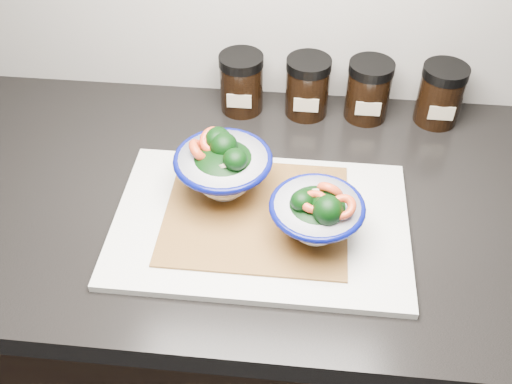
# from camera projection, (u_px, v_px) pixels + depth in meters

# --- Properties ---
(cabinet) EXTENTS (3.43, 0.58, 0.86)m
(cabinet) POSITION_uv_depth(u_px,v_px,m) (302.00, 356.00, 1.29)
(cabinet) COLOR black
(cabinet) RESTS_ON ground
(countertop) EXTENTS (3.50, 0.60, 0.04)m
(countertop) POSITION_uv_depth(u_px,v_px,m) (317.00, 209.00, 0.98)
(countertop) COLOR black
(countertop) RESTS_ON cabinet
(cutting_board) EXTENTS (0.45, 0.30, 0.01)m
(cutting_board) POSITION_uv_depth(u_px,v_px,m) (261.00, 223.00, 0.92)
(cutting_board) COLOR silver
(cutting_board) RESTS_ON countertop
(bamboo_mat) EXTENTS (0.28, 0.24, 0.00)m
(bamboo_mat) POSITION_uv_depth(u_px,v_px,m) (256.00, 214.00, 0.92)
(bamboo_mat) COLOR #A36D31
(bamboo_mat) RESTS_ON cutting_board
(bowl_left) EXTENTS (0.15, 0.15, 0.11)m
(bowl_left) POSITION_uv_depth(u_px,v_px,m) (223.00, 167.00, 0.93)
(bowl_left) COLOR white
(bowl_left) RESTS_ON bamboo_mat
(bowl_right) EXTENTS (0.14, 0.14, 0.10)m
(bowl_right) POSITION_uv_depth(u_px,v_px,m) (316.00, 214.00, 0.86)
(bowl_right) COLOR white
(bowl_right) RESTS_ON bamboo_mat
(spice_jar_a) EXTENTS (0.08, 0.08, 0.11)m
(spice_jar_a) POSITION_uv_depth(u_px,v_px,m) (242.00, 83.00, 1.11)
(spice_jar_a) COLOR black
(spice_jar_a) RESTS_ON countertop
(spice_jar_b) EXTENTS (0.08, 0.08, 0.11)m
(spice_jar_b) POSITION_uv_depth(u_px,v_px,m) (307.00, 87.00, 1.10)
(spice_jar_b) COLOR black
(spice_jar_b) RESTS_ON countertop
(spice_jar_c) EXTENTS (0.08, 0.08, 0.11)m
(spice_jar_c) POSITION_uv_depth(u_px,v_px,m) (368.00, 90.00, 1.09)
(spice_jar_c) COLOR black
(spice_jar_c) RESTS_ON countertop
(spice_jar_d) EXTENTS (0.08, 0.08, 0.11)m
(spice_jar_d) POSITION_uv_depth(u_px,v_px,m) (441.00, 94.00, 1.08)
(spice_jar_d) COLOR black
(spice_jar_d) RESTS_ON countertop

